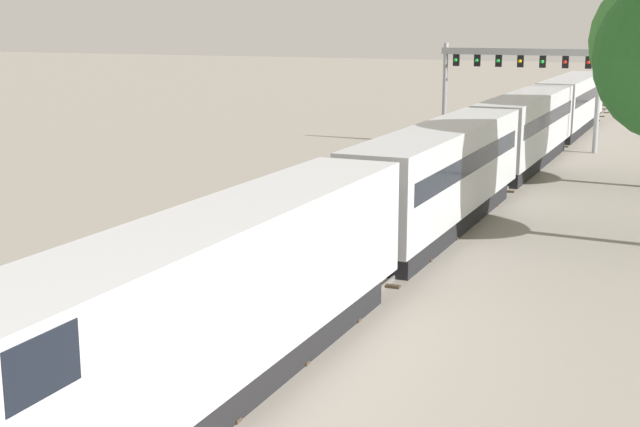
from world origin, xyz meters
TOP-DOWN VIEW (x-y plane):
  - track_main at (2.00, 60.00)m, footprint 2.60×200.00m
  - track_near at (-3.50, 40.00)m, footprint 2.60×160.00m
  - passenger_train at (2.00, 33.95)m, footprint 3.04×80.81m
  - signal_gantry at (-0.25, 51.79)m, footprint 12.10×0.49m

SIDE VIEW (x-z plane):
  - track_main at x=2.00m, z-range -0.01..0.15m
  - track_near at x=-3.50m, z-range -0.01..0.15m
  - passenger_train at x=2.00m, z-range 0.20..5.00m
  - signal_gantry at x=-0.25m, z-range 1.90..9.78m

